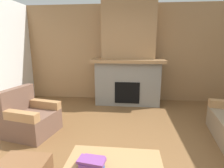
% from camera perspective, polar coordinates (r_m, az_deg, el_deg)
% --- Properties ---
extents(ground, '(9.00, 9.00, 0.00)m').
position_cam_1_polar(ground, '(2.85, 3.57, -22.52)').
color(ground, brown).
extents(wall_back_wood_panel, '(6.00, 0.12, 2.70)m').
position_cam_1_polar(wall_back_wood_panel, '(5.33, 5.16, 9.54)').
color(wall_back_wood_panel, '#997047').
rests_on(wall_back_wood_panel, ground).
extents(fireplace, '(1.90, 0.82, 2.70)m').
position_cam_1_polar(fireplace, '(4.97, 5.05, 7.16)').
color(fireplace, gray).
rests_on(fireplace, ground).
extents(armchair, '(0.89, 0.89, 0.85)m').
position_cam_1_polar(armchair, '(3.71, -24.36, -9.80)').
color(armchair, brown).
rests_on(armchair, ground).
extents(coffee_table, '(1.00, 0.60, 0.43)m').
position_cam_1_polar(coffee_table, '(2.07, 0.63, -24.99)').
color(coffee_table, '#A87A4C').
rests_on(coffee_table, ground).
extents(book_stack_near_edge, '(0.29, 0.23, 0.08)m').
position_cam_1_polar(book_stack_near_edge, '(2.00, -6.27, -23.25)').
color(book_stack_near_edge, '#335699').
rests_on(book_stack_near_edge, coffee_table).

